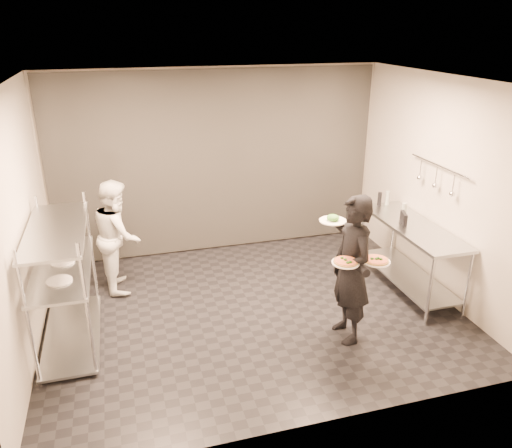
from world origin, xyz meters
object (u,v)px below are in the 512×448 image
object	(u,v)px
pizza_plate_far	(376,260)
chef	(118,235)
bottle_green	(404,212)
pass_rack	(64,279)
pizza_plate_near	(346,262)
bottle_dark	(380,199)
bottle_clear	(387,198)
salad_plate	(333,219)
waiter	(351,270)
pos_monitor	(404,218)
prep_counter	(411,246)

from	to	relation	value
pizza_plate_far	chef	bearing A→B (deg)	141.10
chef	bottle_green	size ratio (longest dim) A/B	6.36
pass_rack	chef	size ratio (longest dim) A/B	1.06
bottle_green	pizza_plate_near	bearing A→B (deg)	-139.64
pizza_plate_far	bottle_green	world-z (taller)	bottle_green
bottle_dark	bottle_clear	bearing A→B (deg)	0.00
pizza_plate_far	salad_plate	bearing A→B (deg)	121.91
waiter	pos_monitor	bearing A→B (deg)	126.86
salad_plate	bottle_green	world-z (taller)	salad_plate
pizza_plate_far	bottle_dark	bearing A→B (deg)	60.25
chef	pos_monitor	world-z (taller)	chef
bottle_dark	pizza_plate_far	bearing A→B (deg)	-119.75
pass_rack	bottle_dark	distance (m)	4.35
salad_plate	bottle_dark	xyz separation A→B (m)	(1.34, 1.34, -0.34)
salad_plate	bottle_green	xyz separation A→B (m)	(1.37, 0.74, -0.32)
pizza_plate_near	salad_plate	size ratio (longest dim) A/B	0.97
pass_rack	pizza_plate_far	world-z (taller)	pass_rack
bottle_clear	chef	bearing A→B (deg)	175.47
pass_rack	pizza_plate_near	distance (m)	3.06
chef	pizza_plate_near	bearing A→B (deg)	-134.05
salad_plate	pos_monitor	xyz separation A→B (m)	(1.29, 0.60, -0.36)
prep_counter	bottle_clear	size ratio (longest dim) A/B	8.85
waiter	pizza_plate_far	bearing A→B (deg)	42.38
chef	pass_rack	bearing A→B (deg)	150.04
waiter	bottle_clear	bearing A→B (deg)	139.98
waiter	pizza_plate_near	distance (m)	0.32
waiter	bottle_clear	world-z (taller)	waiter
pos_monitor	pizza_plate_near	bearing A→B (deg)	-123.19
bottle_dark	prep_counter	bearing A→B (deg)	-85.32
pass_rack	salad_plate	size ratio (longest dim) A/B	5.31
bottle_clear	prep_counter	bearing A→B (deg)	-94.19
pizza_plate_far	bottle_dark	xyz separation A→B (m)	(1.04, 1.82, -0.02)
chef	salad_plate	distance (m)	2.91
pass_rack	chef	bearing A→B (deg)	61.45
salad_plate	bottle_clear	bearing A→B (deg)	42.39
bottle_green	bottle_dark	distance (m)	0.60
chef	bottle_green	world-z (taller)	chef
pos_monitor	pass_rack	bearing A→B (deg)	-160.94
pass_rack	bottle_green	size ratio (longest dim) A/B	6.73
bottle_clear	pass_rack	bearing A→B (deg)	-169.64
prep_counter	salad_plate	size ratio (longest dim) A/B	5.98
pass_rack	prep_counter	size ratio (longest dim) A/B	0.89
pizza_plate_near	waiter	bearing A→B (deg)	46.78
salad_plate	bottle_dark	distance (m)	1.92
pos_monitor	bottle_clear	xyz separation A→B (m)	(0.18, 0.74, 0.02)
chef	bottle_clear	bearing A→B (deg)	-95.93
salad_plate	pass_rack	bearing A→B (deg)	169.67
salad_plate	bottle_green	size ratio (longest dim) A/B	1.27
pizza_plate_near	bottle_dark	distance (m)	2.27
waiter	bottle_green	distance (m)	1.62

